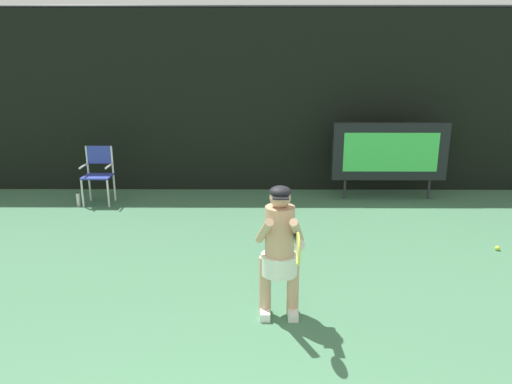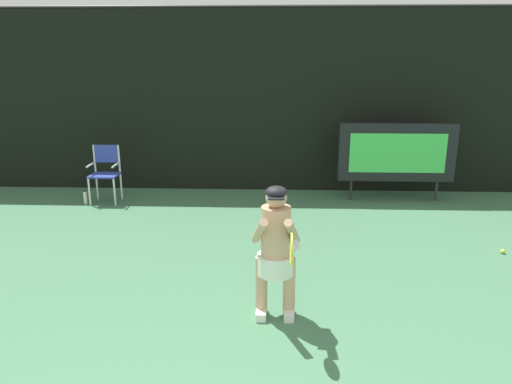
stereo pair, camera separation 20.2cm
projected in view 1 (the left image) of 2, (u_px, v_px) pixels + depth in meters
The scene contains 7 objects.
backdrop_screen at pixel (238, 102), 9.74m from camera, with size 18.00×0.12×3.66m.
scoreboard at pixel (390, 151), 9.27m from camera, with size 2.20×0.21×1.50m.
umpire_chair at pixel (98, 171), 9.10m from camera, with size 0.52×0.44×1.08m.
water_bottle at pixel (78, 200), 9.04m from camera, with size 0.07×0.07×0.27m.
tennis_player at pixel (280, 248), 5.06m from camera, with size 0.52×0.59×1.46m.
tennis_racket at pixel (298, 248), 4.48m from camera, with size 0.03×0.60×0.31m.
tennis_ball_loose at pixel (497, 248), 7.00m from camera, with size 0.07×0.07×0.07m.
Camera 1 is at (0.42, -1.36, 2.74)m, focal length 33.88 mm.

